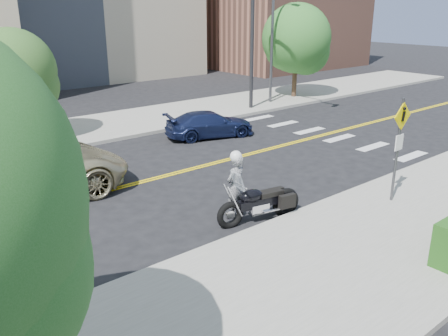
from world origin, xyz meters
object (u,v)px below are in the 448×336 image
pedestrian_sign (399,140)px  parked_car_silver (3,151)px  motorcycle (260,194)px  suv (17,170)px  motorcyclist (236,185)px  parked_car_blue (210,124)px

pedestrian_sign → parked_car_silver: size_ratio=0.65×
motorcycle → pedestrian_sign: bearing=-14.0°
motorcycle → suv: (-4.51, 5.66, 0.16)m
motorcyclist → parked_car_silver: 8.77m
pedestrian_sign → motorcycle: pedestrian_sign is taller
parked_car_silver → pedestrian_sign: bearing=-163.8°
suv → parked_car_silver: suv is taller
motorcycle → parked_car_silver: 9.43m
motorcycle → parked_car_blue: size_ratio=0.63×
pedestrian_sign → parked_car_blue: (0.59, 9.35, -1.39)m
pedestrian_sign → suv: pedestrian_sign is taller
pedestrian_sign → motorcycle: 4.24m
motorcyclist → parked_car_blue: 8.49m
parked_car_silver → motorcyclist: bearing=-176.0°
pedestrian_sign → parked_car_blue: 9.47m
suv → motorcycle: bearing=-136.7°
motorcyclist → suv: bearing=-61.7°
motorcyclist → motorcycle: (0.38, -0.55, -0.20)m
parked_car_silver → parked_car_blue: 8.44m
pedestrian_sign → motorcycle: size_ratio=1.21×
parked_car_blue → suv: bearing=119.4°
motorcyclist → parked_car_blue: bearing=-133.9°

